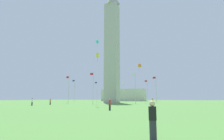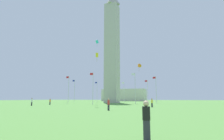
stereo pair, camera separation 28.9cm
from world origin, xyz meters
name	(u,v)px [view 1 (the left image)]	position (x,y,z in m)	size (l,w,h in m)	color
ground_plane	(112,103)	(0.00, 0.00, 0.00)	(260.00, 260.00, 0.00)	#548C3D
obelisk_monument	(112,46)	(0.00, 0.00, 22.49)	(4.95, 4.95, 44.99)	#B7B2A8
flagpole_n	(74,90)	(16.62, 0.00, 5.12)	(1.12, 0.14, 9.43)	silver
flagpole_ne	(68,88)	(11.77, 11.72, 5.12)	(1.12, 0.14, 9.43)	silver
flagpole_e	(93,87)	(0.05, 16.57, 5.12)	(1.12, 0.14, 9.43)	silver
flagpole_se	(135,87)	(-11.67, 11.72, 5.12)	(1.12, 0.14, 9.43)	silver
flagpole_s	(156,89)	(-16.52, 0.00, 5.12)	(1.12, 0.14, 9.43)	silver
flagpole_sw	(147,90)	(-11.67, -11.72, 5.12)	(1.12, 0.14, 9.43)	silver
flagpole_w	(124,91)	(0.05, -16.57, 5.12)	(1.12, 0.14, 9.43)	silver
flagpole_nw	(97,91)	(11.77, -11.72, 5.12)	(1.12, 0.14, 9.43)	silver
person_white_shirt	(32,102)	(8.56, 31.45, 0.89)	(0.32, 0.32, 1.78)	#2D2D38
person_yellow_shirt	(153,103)	(-18.98, 29.37, 0.85)	(0.32, 0.32, 1.71)	#2D2D38
person_orange_shirt	(50,102)	(7.77, 25.96, 0.81)	(0.32, 0.32, 1.63)	#2D2D38
person_red_shirt	(110,104)	(-14.41, 40.86, 0.83)	(0.32, 0.32, 1.68)	#2D2D38
person_black_shirt	(153,121)	(-22.62, 57.77, 0.79)	(0.32, 0.32, 1.60)	#2D2D38
kite_yellow_box	(98,55)	(-6.81, 28.64, 11.50)	(0.83, 0.96, 2.16)	yellow
kite_orange_delta	(139,66)	(-10.87, 1.30, 13.20)	(2.02, 2.32, 3.10)	orange
kite_cyan_box	(97,42)	(0.46, 13.08, 20.18)	(0.91, 1.20, 2.24)	#33C6D1
distant_building	(124,95)	(9.15, -47.66, 3.76)	(27.46, 10.62, 7.52)	beige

